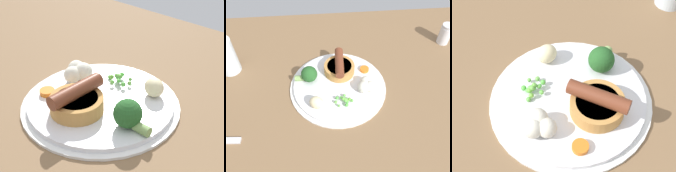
{
  "view_description": "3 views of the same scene",
  "coord_description": "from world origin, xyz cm",
  "views": [
    {
      "loc": [
        -41.91,
        42.41,
        41.42
      ],
      "look_at": [
        -6.97,
        1.49,
        7.1
      ],
      "focal_mm": 60.0,
      "sensor_mm": 36.0,
      "label": 1
    },
    {
      "loc": [
        -9.43,
        -42.79,
        59.52
      ],
      "look_at": [
        -5.69,
        1.17,
        5.82
      ],
      "focal_mm": 40.0,
      "sensor_mm": 36.0,
      "label": 2
    },
    {
      "loc": [
        29.06,
        15.66,
        55.75
      ],
      "look_at": [
        -5.46,
        1.72,
        7.16
      ],
      "focal_mm": 60.0,
      "sensor_mm": 36.0,
      "label": 3
    }
  ],
  "objects": [
    {
      "name": "dining_table",
      "position": [
        0.0,
        0.0,
        1.5
      ],
      "size": [
        110.0,
        80.0,
        3.0
      ],
      "primitive_type": "cube",
      "color": "brown",
      "rests_on": "ground"
    },
    {
      "name": "dinner_plate",
      "position": [
        -5.55,
        2.92,
        3.57
      ],
      "size": [
        27.74,
        27.74,
        1.4
      ],
      "color": "silver",
      "rests_on": "dining_table"
    },
    {
      "name": "sausage_pudding",
      "position": [
        -4.74,
        7.85,
        6.34
      ],
      "size": [
        8.97,
        10.36,
        5.13
      ],
      "rotation": [
        0.0,
        0.0,
        4.66
      ],
      "color": "#BC8442",
      "rests_on": "dinner_plate"
    },
    {
      "name": "pea_pile",
      "position": [
        -4.39,
        -3.5,
        5.4
      ],
      "size": [
        5.26,
        4.05,
        1.86
      ],
      "color": "#51B04E",
      "rests_on": "dinner_plate"
    },
    {
      "name": "broccoli_floret_near",
      "position": [
        -13.78,
        5.49,
        6.63
      ],
      "size": [
        6.6,
        4.67,
        4.67
      ],
      "rotation": [
        0.0,
        0.0,
        6.27
      ],
      "color": "#235623",
      "rests_on": "dinner_plate"
    },
    {
      "name": "cauliflower_floret",
      "position": [
        2.21,
        0.88,
        6.06
      ],
      "size": [
        5.19,
        4.88,
        3.44
      ],
      "color": "beige",
      "rests_on": "dinner_plate"
    },
    {
      "name": "potato_chunk_0",
      "position": [
        -11.82,
        -4.18,
        6.08
      ],
      "size": [
        4.83,
        4.55,
        3.37
      ],
      "primitive_type": "ellipsoid",
      "rotation": [
        0.0,
        0.0,
        2.73
      ],
      "color": "beige",
      "rests_on": "dinner_plate"
    },
    {
      "name": "carrot_slice_1",
      "position": [
        2.82,
        7.76,
        4.83
      ],
      "size": [
        3.68,
        3.68,
        0.87
      ],
      "primitive_type": "cylinder",
      "rotation": [
        0.0,
        0.0,
        4.12
      ],
      "color": "orange",
      "rests_on": "dinner_plate"
    }
  ]
}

